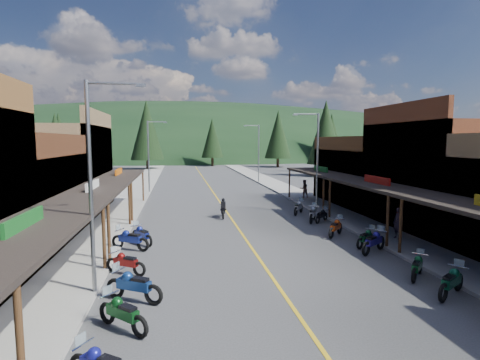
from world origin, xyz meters
name	(u,v)px	position (x,y,z in m)	size (l,w,h in m)	color
ground	(249,244)	(0.00, 0.00, 0.00)	(220.00, 220.00, 0.00)	#38383A
centerline	(215,194)	(0.00, 20.00, 0.01)	(0.15, 90.00, 0.01)	gold
sidewalk_west	(132,195)	(-8.70, 20.00, 0.07)	(3.40, 94.00, 0.15)	gray
sidewalk_east	(291,192)	(8.70, 20.00, 0.07)	(3.40, 94.00, 0.15)	gray
shop_west_3	(52,170)	(-13.78, 11.30, 3.52)	(10.90, 10.20, 8.20)	brown
shop_east_2	(448,176)	(13.78, 1.70, 3.52)	(10.90, 9.00, 8.20)	#562B19
shop_east_3	(373,177)	(13.75, 11.30, 2.53)	(10.90, 10.20, 6.20)	#4C2D16
streetlight_0	(94,178)	(-6.95, -6.00, 4.46)	(2.16, 0.18, 8.00)	gray
streetlight_1	(150,153)	(-6.95, 22.00, 4.46)	(2.16, 0.18, 8.00)	gray
streetlight_2	(316,158)	(6.95, 8.00, 4.46)	(2.16, 0.18, 8.00)	gray
streetlight_3	(258,151)	(6.95, 30.00, 4.46)	(2.16, 0.18, 8.00)	gray
ridge_hill	(187,155)	(0.00, 135.00, 0.00)	(310.00, 140.00, 60.00)	black
pine_1	(88,135)	(-24.00, 70.00, 7.24)	(5.88, 5.88, 12.50)	black
pine_2	(147,130)	(-10.00, 58.00, 7.99)	(6.72, 6.72, 14.00)	black
pine_3	(212,138)	(4.00, 66.00, 6.48)	(5.04, 5.04, 11.00)	black
pine_4	(278,134)	(18.00, 60.00, 7.24)	(5.88, 5.88, 12.50)	black
pine_5	(326,132)	(34.00, 72.00, 7.99)	(6.72, 6.72, 14.00)	black
pine_6	(385,138)	(46.00, 64.00, 6.48)	(5.04, 5.04, 11.00)	black
pine_7	(59,135)	(-32.00, 76.00, 7.24)	(5.88, 5.88, 12.50)	black
pine_8	(56,140)	(-22.00, 40.00, 5.98)	(4.48, 4.48, 10.00)	black
pine_9	(331,138)	(24.00, 45.00, 6.38)	(4.93, 4.93, 10.80)	black
pine_10	(97,135)	(-18.00, 50.00, 6.78)	(5.38, 5.38, 11.60)	black
pine_11	(326,132)	(20.00, 38.00, 7.19)	(5.82, 5.82, 12.40)	black
bike_west_4	(122,312)	(-5.65, -9.01, 0.62)	(0.72, 2.17, 1.24)	#0C3C15
bike_west_5	(134,284)	(-5.55, -6.90, 0.66)	(0.78, 2.33, 1.33)	navy
bike_west_6	(126,262)	(-6.22, -3.96, 0.57)	(0.67, 2.01, 1.15)	maroon
bike_west_7	(130,238)	(-6.49, -0.20, 0.65)	(0.75, 2.26, 1.29)	navy
bike_west_8	(142,234)	(-5.97, 0.84, 0.61)	(0.71, 2.13, 1.22)	navy
bike_east_4	(452,281)	(6.13, -8.39, 0.62)	(0.73, 2.18, 1.25)	#0D452B
bike_east_5	(417,265)	(6.07, -6.45, 0.55)	(0.65, 1.94, 1.11)	#0D411D
bike_east_6	(374,241)	(6.10, -2.79, 0.65)	(0.76, 2.28, 1.31)	navy
bike_east_7	(366,237)	(6.27, -1.70, 0.55)	(0.64, 1.93, 1.10)	#0D4120
bike_east_8	(336,227)	(5.57, 0.78, 0.60)	(0.70, 2.10, 1.20)	#B53B0C
bike_east_9	(322,215)	(6.23, 4.69, 0.53)	(0.62, 1.85, 1.06)	black
bike_east_10	(313,213)	(5.62, 4.86, 0.64)	(0.75, 2.24, 1.28)	gray
bike_east_11	(299,207)	(5.51, 7.76, 0.60)	(0.71, 2.12, 1.21)	#A2A2A7
rider_on_bike	(223,210)	(-0.58, 7.44, 0.61)	(0.87, 2.07, 1.53)	black
pedestrian_east_a	(398,223)	(8.68, -0.88, 1.07)	(0.67, 0.44, 1.84)	#251C2A
pedestrian_east_b	(304,189)	(8.53, 15.17, 1.05)	(0.88, 0.51, 1.80)	brown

